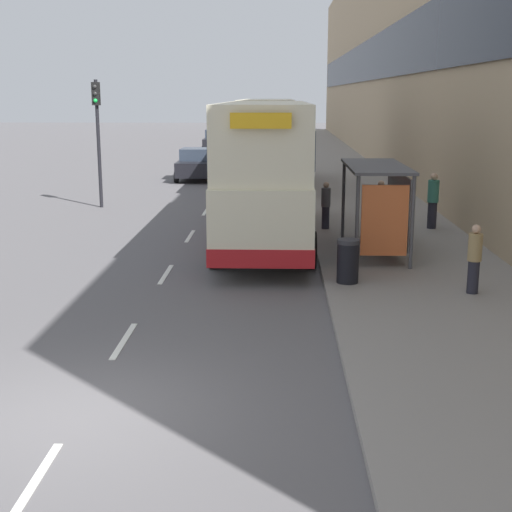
{
  "coord_description": "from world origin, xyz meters",
  "views": [
    {
      "loc": [
        2.89,
        -9.43,
        4.52
      ],
      "look_at": [
        1.93,
        20.56,
        -2.28
      ],
      "focal_mm": 50.0,
      "sensor_mm": 36.0,
      "label": 1
    }
  ],
  "objects_px": {
    "pedestrian_1": "(380,206)",
    "pedestrian_4": "(402,210)",
    "pedestrian_at_shelter": "(433,200)",
    "traffic_light_far_kerb": "(97,123)",
    "pedestrian_2": "(474,258)",
    "car_2": "(273,131)",
    "double_decker_bus_near": "(265,169)",
    "car_0": "(196,164)",
    "pedestrian_3": "(326,205)",
    "car_1": "(216,141)",
    "bus_shelter": "(383,193)",
    "litter_bin": "(348,261)",
    "double_decker_bus_ahead": "(267,141)"
  },
  "relations": [
    {
      "from": "double_decker_bus_ahead",
      "to": "pedestrian_at_shelter",
      "type": "bearing_deg",
      "value": -64.0
    },
    {
      "from": "double_decker_bus_ahead",
      "to": "double_decker_bus_near",
      "type": "bearing_deg",
      "value": -89.28
    },
    {
      "from": "pedestrian_2",
      "to": "pedestrian_4",
      "type": "height_order",
      "value": "pedestrian_4"
    },
    {
      "from": "pedestrian_3",
      "to": "traffic_light_far_kerb",
      "type": "distance_m",
      "value": 10.6
    },
    {
      "from": "pedestrian_2",
      "to": "car_2",
      "type": "bearing_deg",
      "value": 94.8
    },
    {
      "from": "car_0",
      "to": "traffic_light_far_kerb",
      "type": "relative_size",
      "value": 0.75
    },
    {
      "from": "bus_shelter",
      "to": "pedestrian_4",
      "type": "relative_size",
      "value": 2.63
    },
    {
      "from": "pedestrian_3",
      "to": "pedestrian_4",
      "type": "xyz_separation_m",
      "value": [
        2.33,
        -1.13,
        0.01
      ]
    },
    {
      "from": "pedestrian_at_shelter",
      "to": "litter_bin",
      "type": "xyz_separation_m",
      "value": [
        -3.49,
        -7.2,
        -0.42
      ]
    },
    {
      "from": "double_decker_bus_ahead",
      "to": "pedestrian_at_shelter",
      "type": "xyz_separation_m",
      "value": [
        5.73,
        -11.76,
        -1.19
      ]
    },
    {
      "from": "bus_shelter",
      "to": "traffic_light_far_kerb",
      "type": "xyz_separation_m",
      "value": [
        -10.17,
        9.19,
        1.55
      ]
    },
    {
      "from": "pedestrian_at_shelter",
      "to": "pedestrian_4",
      "type": "xyz_separation_m",
      "value": [
        -1.24,
        -1.3,
        -0.13
      ]
    },
    {
      "from": "pedestrian_at_shelter",
      "to": "traffic_light_far_kerb",
      "type": "xyz_separation_m",
      "value": [
        -12.44,
        5.08,
        2.34
      ]
    },
    {
      "from": "litter_bin",
      "to": "pedestrian_2",
      "type": "bearing_deg",
      "value": -17.13
    },
    {
      "from": "car_2",
      "to": "pedestrian_3",
      "type": "height_order",
      "value": "car_2"
    },
    {
      "from": "pedestrian_at_shelter",
      "to": "pedestrian_3",
      "type": "height_order",
      "value": "pedestrian_at_shelter"
    },
    {
      "from": "car_0",
      "to": "car_2",
      "type": "xyz_separation_m",
      "value": [
        3.92,
        36.58,
        0.03
      ]
    },
    {
      "from": "double_decker_bus_near",
      "to": "pedestrian_4",
      "type": "height_order",
      "value": "double_decker_bus_near"
    },
    {
      "from": "car_2",
      "to": "pedestrian_4",
      "type": "bearing_deg",
      "value": -85.13
    },
    {
      "from": "pedestrian_1",
      "to": "pedestrian_4",
      "type": "xyz_separation_m",
      "value": [
        0.58,
        -0.67,
        -0.04
      ]
    },
    {
      "from": "bus_shelter",
      "to": "car_2",
      "type": "bearing_deg",
      "value": 93.58
    },
    {
      "from": "pedestrian_4",
      "to": "litter_bin",
      "type": "height_order",
      "value": "pedestrian_4"
    },
    {
      "from": "double_decker_bus_ahead",
      "to": "pedestrian_at_shelter",
      "type": "relative_size",
      "value": 5.78
    },
    {
      "from": "pedestrian_1",
      "to": "pedestrian_3",
      "type": "distance_m",
      "value": 1.8
    },
    {
      "from": "car_1",
      "to": "traffic_light_far_kerb",
      "type": "distance_m",
      "value": 29.09
    },
    {
      "from": "car_1",
      "to": "bus_shelter",
      "type": "bearing_deg",
      "value": 101.81
    },
    {
      "from": "double_decker_bus_near",
      "to": "car_0",
      "type": "distance_m",
      "value": 17.18
    },
    {
      "from": "pedestrian_3",
      "to": "car_2",
      "type": "bearing_deg",
      "value": 92.4
    },
    {
      "from": "car_0",
      "to": "pedestrian_3",
      "type": "xyz_separation_m",
      "value": [
        6.08,
        -14.95,
        0.1
      ]
    },
    {
      "from": "double_decker_bus_near",
      "to": "traffic_light_far_kerb",
      "type": "height_order",
      "value": "traffic_light_far_kerb"
    },
    {
      "from": "car_2",
      "to": "traffic_light_far_kerb",
      "type": "bearing_deg",
      "value": -98.25
    },
    {
      "from": "bus_shelter",
      "to": "double_decker_bus_ahead",
      "type": "height_order",
      "value": "double_decker_bus_ahead"
    },
    {
      "from": "pedestrian_2",
      "to": "pedestrian_3",
      "type": "distance_m",
      "value": 8.36
    },
    {
      "from": "double_decker_bus_near",
      "to": "traffic_light_far_kerb",
      "type": "xyz_separation_m",
      "value": [
        -6.87,
        6.93,
        1.14
      ]
    },
    {
      "from": "car_0",
      "to": "car_1",
      "type": "height_order",
      "value": "car_1"
    },
    {
      "from": "double_decker_bus_near",
      "to": "pedestrian_3",
      "type": "relative_size",
      "value": 7.0
    },
    {
      "from": "car_1",
      "to": "pedestrian_1",
      "type": "distance_m",
      "value": 35.62
    },
    {
      "from": "pedestrian_at_shelter",
      "to": "traffic_light_far_kerb",
      "type": "height_order",
      "value": "traffic_light_far_kerb"
    },
    {
      "from": "pedestrian_1",
      "to": "pedestrian_2",
      "type": "height_order",
      "value": "pedestrian_1"
    },
    {
      "from": "litter_bin",
      "to": "car_0",
      "type": "bearing_deg",
      "value": 105.66
    },
    {
      "from": "car_1",
      "to": "pedestrian_at_shelter",
      "type": "bearing_deg",
      "value": 106.75
    },
    {
      "from": "pedestrian_2",
      "to": "car_0",
      "type": "bearing_deg",
      "value": 111.31
    },
    {
      "from": "car_0",
      "to": "car_2",
      "type": "relative_size",
      "value": 0.88
    },
    {
      "from": "car_1",
      "to": "litter_bin",
      "type": "distance_m",
      "value": 41.73
    },
    {
      "from": "pedestrian_3",
      "to": "pedestrian_4",
      "type": "distance_m",
      "value": 2.59
    },
    {
      "from": "pedestrian_2",
      "to": "traffic_light_far_kerb",
      "type": "height_order",
      "value": "traffic_light_far_kerb"
    },
    {
      "from": "double_decker_bus_near",
      "to": "car_2",
      "type": "relative_size",
      "value": 2.54
    },
    {
      "from": "car_0",
      "to": "pedestrian_1",
      "type": "height_order",
      "value": "pedestrian_1"
    },
    {
      "from": "car_1",
      "to": "car_2",
      "type": "height_order",
      "value": "car_1"
    },
    {
      "from": "double_decker_bus_ahead",
      "to": "pedestrian_2",
      "type": "bearing_deg",
      "value": -75.86
    }
  ]
}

